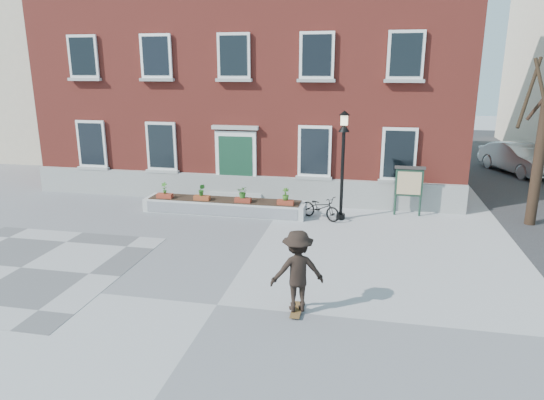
% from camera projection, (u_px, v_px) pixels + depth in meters
% --- Properties ---
extents(ground, '(100.00, 100.00, 0.00)m').
position_uv_depth(ground, '(217.00, 305.00, 11.33)').
color(ground, '#99999C').
rests_on(ground, ground).
extents(checker_patch, '(6.00, 6.00, 0.01)m').
position_uv_depth(checker_patch, '(21.00, 268.00, 13.42)').
color(checker_patch, '#535356').
rests_on(checker_patch, ground).
extents(distant_building, '(10.00, 12.00, 13.00)m').
position_uv_depth(distant_building, '(46.00, 50.00, 31.97)').
color(distant_building, beige).
rests_on(distant_building, ground).
extents(bicycle, '(1.73, 1.32, 0.87)m').
position_uv_depth(bicycle, '(320.00, 207.00, 17.64)').
color(bicycle, black).
rests_on(bicycle, ground).
extents(parked_car, '(3.31, 5.06, 1.58)m').
position_uv_depth(parked_car, '(518.00, 158.00, 25.24)').
color(parked_car, silver).
rests_on(parked_car, ground).
extents(brick_building, '(18.40, 10.85, 12.60)m').
position_uv_depth(brick_building, '(262.00, 47.00, 23.25)').
color(brick_building, maroon).
rests_on(brick_building, ground).
extents(planter_assembly, '(6.20, 1.12, 1.15)m').
position_uv_depth(planter_assembly, '(225.00, 205.00, 18.41)').
color(planter_assembly, silver).
rests_on(planter_assembly, ground).
extents(bare_tree, '(1.83, 1.83, 6.16)m').
position_uv_depth(bare_tree, '(541.00, 146.00, 16.42)').
color(bare_tree, '#322116').
rests_on(bare_tree, ground).
extents(lamp_post, '(0.40, 0.40, 3.93)m').
position_uv_depth(lamp_post, '(343.00, 150.00, 17.08)').
color(lamp_post, black).
rests_on(lamp_post, ground).
extents(notice_board, '(1.10, 0.16, 1.87)m').
position_uv_depth(notice_board, '(409.00, 183.00, 17.86)').
color(notice_board, '#1A3525').
rests_on(notice_board, ground).
extents(skateboarder, '(1.37, 1.07, 1.95)m').
position_uv_depth(skateboarder, '(297.00, 271.00, 10.72)').
color(skateboarder, brown).
rests_on(skateboarder, ground).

